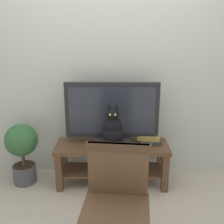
% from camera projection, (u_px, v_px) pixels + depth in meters
% --- Properties ---
extents(ground_plane, '(12.00, 12.00, 0.00)m').
position_uv_depth(ground_plane, '(110.00, 216.00, 2.53)').
color(ground_plane, '#ADA393').
extents(back_wall, '(7.00, 0.12, 2.80)m').
position_uv_depth(back_wall, '(110.00, 55.00, 3.00)').
color(back_wall, '#B7BCB2').
rests_on(back_wall, ground).
extents(tv_stand, '(1.23, 0.41, 0.47)m').
position_uv_depth(tv_stand, '(112.00, 156.00, 2.97)').
color(tv_stand, '#513823').
rests_on(tv_stand, ground).
extents(tv, '(1.01, 0.20, 0.68)m').
position_uv_depth(tv, '(112.00, 112.00, 2.88)').
color(tv, black).
rests_on(tv, tv_stand).
extents(media_box, '(0.40, 0.30, 0.06)m').
position_uv_depth(media_box, '(113.00, 145.00, 2.85)').
color(media_box, '#2D2D30').
rests_on(media_box, tv_stand).
extents(cat, '(0.23, 0.36, 0.44)m').
position_uv_depth(cat, '(113.00, 128.00, 2.77)').
color(cat, black).
rests_on(cat, media_box).
extents(wooden_chair, '(0.51, 0.51, 0.92)m').
position_uv_depth(wooden_chair, '(116.00, 199.00, 1.87)').
color(wooden_chair, '#513823').
rests_on(wooden_chair, ground).
extents(book_stack, '(0.26, 0.17, 0.08)m').
position_uv_depth(book_stack, '(149.00, 140.00, 2.95)').
color(book_stack, '#2D2D33').
rests_on(book_stack, tv_stand).
extents(potted_plant, '(0.36, 0.36, 0.70)m').
position_uv_depth(potted_plant, '(22.00, 148.00, 2.96)').
color(potted_plant, '#47474C').
rests_on(potted_plant, ground).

